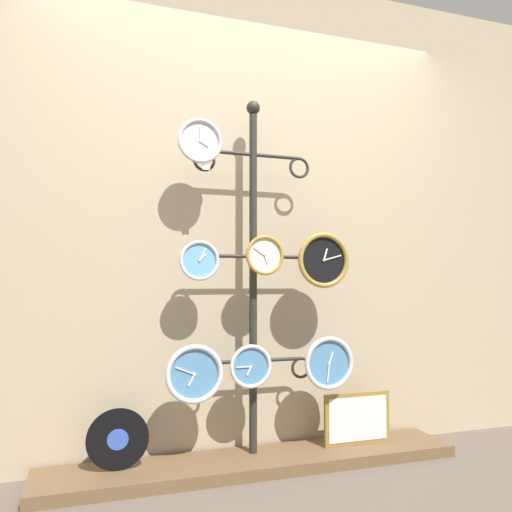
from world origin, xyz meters
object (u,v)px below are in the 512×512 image
clock_top_left (200,141)px  clock_middle_center (265,255)px  clock_bottom_left (194,374)px  clock_middle_left (199,261)px  vinyl_record (118,439)px  clock_bottom_center (251,366)px  clock_middle_right (323,260)px  picture_frame (357,418)px  display_stand (253,331)px  clock_bottom_right (329,363)px

clock_top_left → clock_middle_center: clock_top_left is taller
clock_top_left → clock_bottom_left: bearing=-136.4°
clock_middle_left → vinyl_record: bearing=174.3°
clock_middle_center → clock_bottom_center: (-0.08, 0.00, -0.58)m
clock_middle_right → clock_bottom_left: clock_middle_right is taller
clock_top_left → clock_bottom_left: clock_top_left is taller
clock_middle_center → clock_bottom_center: clock_middle_center is taller
vinyl_record → clock_bottom_center: bearing=-4.6°
clock_middle_left → picture_frame: size_ratio=0.51×
clock_top_left → clock_bottom_center: size_ratio=1.04×
vinyl_record → picture_frame: size_ratio=0.74×
clock_middle_left → display_stand: bearing=14.6°
clock_top_left → clock_middle_right: (0.68, -0.02, -0.60)m
clock_middle_center → vinyl_record: (-0.73, 0.06, -0.90)m
clock_bottom_center → vinyl_record: 0.73m
clock_bottom_center → vinyl_record: bearing=175.4°
display_stand → clock_bottom_right: (0.39, -0.12, -0.17)m
clock_top_left → clock_bottom_left: size_ratio=0.81×
clock_middle_left → clock_top_left: bearing=-107.0°
clock_bottom_right → picture_frame: bearing=17.8°
display_stand → clock_top_left: size_ratio=8.36×
clock_bottom_left → clock_bottom_right: (0.73, -0.01, 0.02)m
clock_middle_left → clock_bottom_center: size_ratio=0.92×
clock_top_left → vinyl_record: clock_top_left is taller
clock_middle_center → vinyl_record: bearing=175.6°
display_stand → clock_bottom_right: size_ratio=6.85×
vinyl_record → picture_frame: bearing=-0.4°
clock_middle_right → clock_bottom_center: bearing=178.4°
clock_bottom_center → clock_bottom_right: size_ratio=0.79×
clock_middle_left → picture_frame: bearing=1.9°
clock_middle_center → clock_bottom_left: (-0.37, -0.01, -0.60)m
clock_bottom_left → clock_bottom_center: bearing=3.0°
clock_top_left → clock_bottom_center: bearing=-1.9°
clock_middle_right → clock_bottom_center: 0.69m
clock_middle_left → vinyl_record: size_ratio=0.70×
clock_middle_center → clock_middle_right: bearing=-1.4°
display_stand → clock_middle_left: (-0.31, -0.08, 0.37)m
display_stand → clock_middle_right: bearing=-16.2°
display_stand → vinyl_record: size_ratio=6.64×
clock_middle_right → clock_bottom_right: clock_middle_right is taller
clock_bottom_right → vinyl_record: clock_bottom_right is taller
display_stand → clock_top_left: (-0.32, -0.09, 0.99)m
clock_middle_center → clock_bottom_left: clock_middle_center is taller
clock_middle_right → clock_middle_center: bearing=178.6°
clock_top_left → vinyl_record: bearing=173.6°
clock_top_left → clock_middle_center: (0.35, -0.01, -0.58)m
clock_middle_left → clock_middle_center: bearing=-2.9°
clock_middle_right → clock_top_left: bearing=178.2°
clock_top_left → clock_bottom_right: size_ratio=0.82×
clock_middle_left → clock_bottom_right: (0.70, -0.04, -0.54)m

